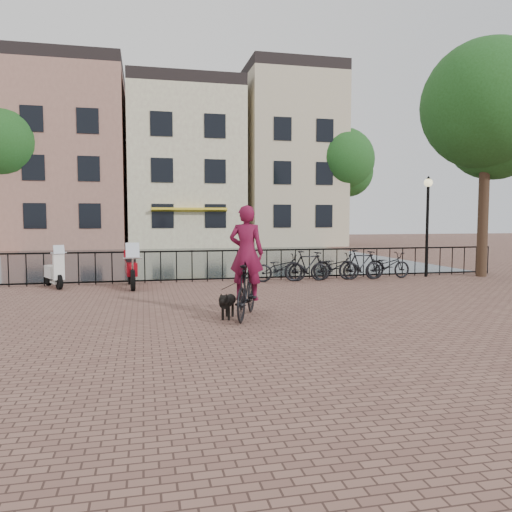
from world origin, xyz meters
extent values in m
plane|color=brown|center=(0.00, 0.00, 0.00)|extent=(100.00, 100.00, 0.00)
plane|color=black|center=(0.00, 17.30, 0.00)|extent=(20.00, 20.00, 0.00)
cube|color=black|center=(0.00, 8.00, 1.00)|extent=(20.00, 0.05, 0.05)
cube|color=black|center=(0.00, 8.00, 0.08)|extent=(20.00, 0.05, 0.05)
cube|color=#936455|center=(-7.50, 30.00, 6.00)|extent=(7.50, 9.00, 12.00)
cube|color=black|center=(-7.50, 30.00, 12.40)|extent=(7.50, 9.00, 0.80)
cube|color=#C0AF91|center=(0.50, 30.00, 5.50)|extent=(8.00, 9.00, 11.00)
cube|color=black|center=(0.50, 30.00, 11.40)|extent=(8.00, 9.00, 0.80)
cube|color=gold|center=(0.50, 25.30, 2.60)|extent=(5.00, 0.60, 0.15)
cube|color=#C3B591|center=(8.50, 30.00, 6.25)|extent=(7.00, 9.00, 12.50)
cube|color=black|center=(8.50, 30.00, 12.90)|extent=(7.00, 9.00, 0.80)
cylinder|color=black|center=(-11.00, 27.00, 3.15)|extent=(0.36, 0.36, 6.30)
sphere|color=#1D4918|center=(-11.00, 27.00, 6.75)|extent=(5.04, 5.04, 5.04)
cylinder|color=black|center=(9.20, 7.30, 2.80)|extent=(0.36, 0.36, 5.60)
sphere|color=#1D4918|center=(9.20, 7.30, 6.00)|extent=(4.48, 4.48, 4.48)
cylinder|color=black|center=(12.00, 27.00, 2.97)|extent=(0.36, 0.36, 5.95)
sphere|color=#1D4918|center=(12.00, 27.00, 6.38)|extent=(4.76, 4.76, 4.76)
cylinder|color=black|center=(7.20, 7.60, 1.60)|extent=(0.10, 0.10, 3.20)
sphere|color=beige|center=(7.20, 7.60, 3.30)|extent=(0.30, 0.30, 0.30)
imported|color=black|center=(-0.45, 1.89, 0.60)|extent=(1.27, 2.06, 1.20)
imported|color=maroon|center=(-0.45, 1.89, 1.55)|extent=(1.01, 0.84, 2.35)
imported|color=black|center=(1.80, 7.40, 0.45)|extent=(1.72, 0.60, 0.90)
imported|color=black|center=(2.75, 7.40, 0.50)|extent=(1.70, 0.62, 1.00)
imported|color=black|center=(3.70, 7.40, 0.45)|extent=(1.72, 0.60, 0.90)
imported|color=black|center=(4.65, 7.40, 0.50)|extent=(1.68, 0.53, 1.00)
imported|color=black|center=(5.60, 7.40, 0.45)|extent=(1.77, 0.77, 0.90)
camera|label=1|loc=(-2.52, -8.15, 2.08)|focal=35.00mm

